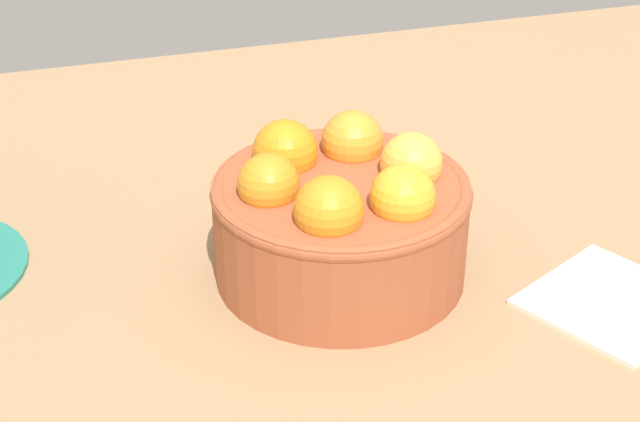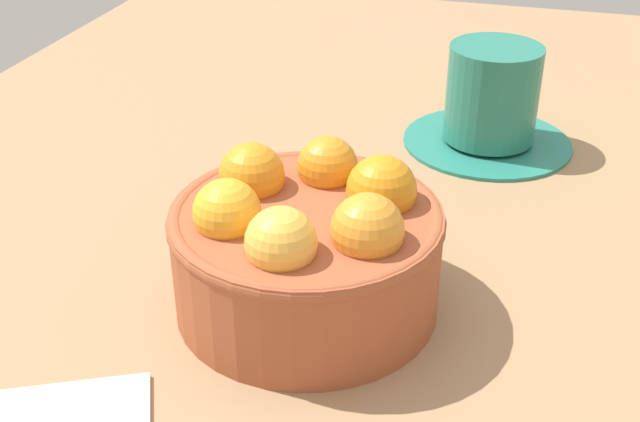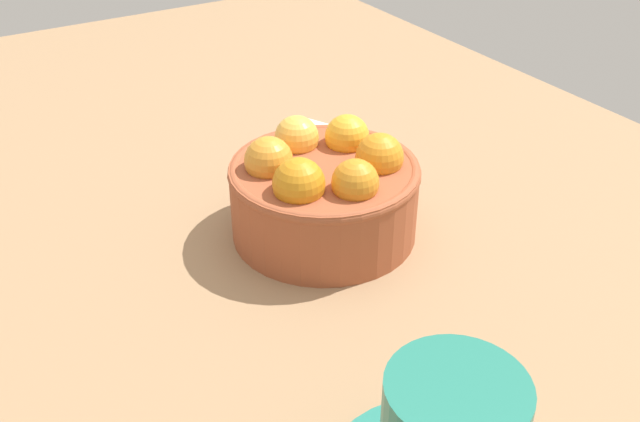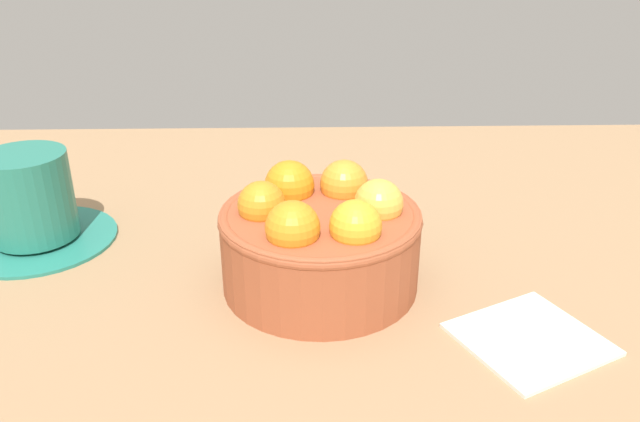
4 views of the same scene
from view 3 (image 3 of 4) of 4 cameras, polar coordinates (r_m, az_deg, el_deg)
name	(u,v)px [view 3 (image 3 of 4)]	position (r cm, az deg, el deg)	size (l,w,h in cm)	color
ground_plane	(324,247)	(62.55, 0.32, -2.83)	(133.99, 81.67, 3.11)	#997551
terracotta_bowl	(324,190)	(59.44, 0.32, 1.66)	(15.65, 15.65, 9.07)	#9E4C2D
folded_napkin	(316,141)	(75.72, -0.29, 5.50)	(9.12, 8.51, 0.60)	white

